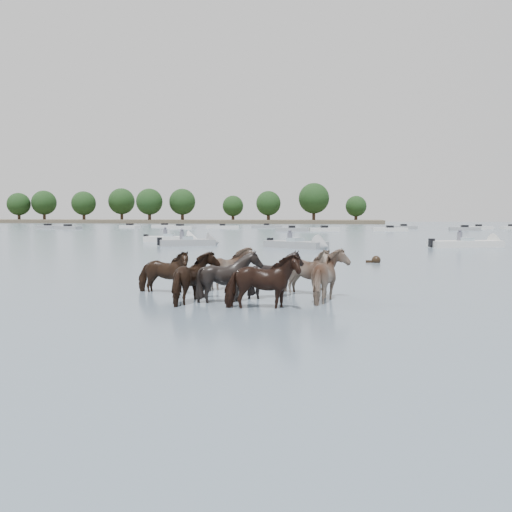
# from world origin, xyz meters

# --- Properties ---
(ground) EXTENTS (400.00, 400.00, 0.00)m
(ground) POSITION_xyz_m (0.00, 0.00, 0.00)
(ground) COLOR slate
(ground) RESTS_ON ground
(shoreline) EXTENTS (160.00, 30.00, 1.00)m
(shoreline) POSITION_xyz_m (-70.00, 150.00, 0.50)
(shoreline) COLOR #4C4233
(shoreline) RESTS_ON ground
(pony_herd) EXTENTS (6.76, 4.70, 1.58)m
(pony_herd) POSITION_xyz_m (1.23, 1.16, 0.58)
(pony_herd) COLOR black
(pony_herd) RESTS_ON ground
(swimming_pony) EXTENTS (0.72, 0.44, 0.44)m
(swimming_pony) POSITION_xyz_m (4.81, 13.36, 0.10)
(swimming_pony) COLOR black
(swimming_pony) RESTS_ON ground
(motorboat_a) EXTENTS (4.85, 3.52, 1.92)m
(motorboat_a) POSITION_xyz_m (-8.43, 26.03, 0.23)
(motorboat_a) COLOR gray
(motorboat_a) RESTS_ON ground
(motorboat_b) EXTENTS (5.28, 4.00, 1.92)m
(motorboat_b) POSITION_xyz_m (0.12, 24.15, 0.23)
(motorboat_b) COLOR gray
(motorboat_b) RESTS_ON ground
(motorboat_c) EXTENTS (5.92, 3.51, 1.92)m
(motorboat_c) POSITION_xyz_m (12.27, 28.10, 0.22)
(motorboat_c) COLOR silver
(motorboat_c) RESTS_ON ground
(motorboat_f) EXTENTS (4.99, 1.94, 1.92)m
(motorboat_f) POSITION_xyz_m (-11.83, 31.27, 0.23)
(motorboat_f) COLOR silver
(motorboat_f) RESTS_ON ground
(distant_flotilla) EXTENTS (109.29, 23.70, 0.93)m
(distant_flotilla) POSITION_xyz_m (-1.73, 75.19, 0.26)
(distant_flotilla) COLOR gray
(distant_flotilla) RESTS_ON ground
(treeline) EXTENTS (146.56, 21.50, 12.36)m
(treeline) POSITION_xyz_m (-67.14, 151.15, 6.53)
(treeline) COLOR #382619
(treeline) RESTS_ON ground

